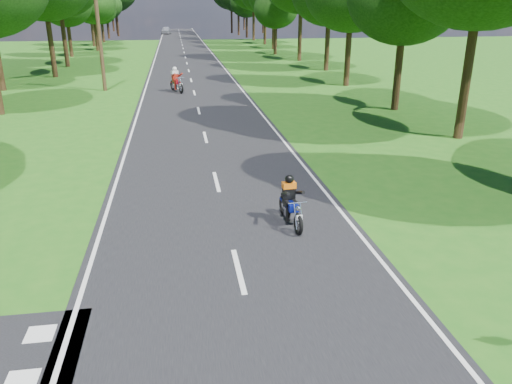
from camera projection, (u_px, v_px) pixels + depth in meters
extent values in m
plane|color=#1F5D15|center=(252.00, 325.00, 9.22)|extent=(160.00, 160.00, 0.00)
cube|color=black|center=(185.00, 57.00, 55.43)|extent=(7.00, 140.00, 0.02)
cube|color=silver|center=(239.00, 270.00, 11.06)|extent=(0.12, 2.00, 0.01)
cube|color=silver|center=(216.00, 182.00, 16.61)|extent=(0.12, 2.00, 0.01)
cube|color=silver|center=(205.00, 137.00, 22.15)|extent=(0.12, 2.00, 0.01)
cube|color=silver|center=(199.00, 110.00, 27.70)|extent=(0.12, 2.00, 0.01)
cube|color=silver|center=(194.00, 93.00, 33.24)|extent=(0.12, 2.00, 0.01)
cube|color=silver|center=(191.00, 80.00, 38.79)|extent=(0.12, 2.00, 0.01)
cube|color=silver|center=(189.00, 71.00, 44.33)|extent=(0.12, 2.00, 0.01)
cube|color=silver|center=(187.00, 63.00, 49.88)|extent=(0.12, 2.00, 0.01)
cube|color=silver|center=(185.00, 57.00, 55.42)|extent=(0.12, 2.00, 0.01)
cube|color=silver|center=(184.00, 52.00, 60.97)|extent=(0.12, 2.00, 0.01)
cube|color=silver|center=(183.00, 48.00, 66.51)|extent=(0.12, 2.00, 0.01)
cube|color=silver|center=(182.00, 45.00, 72.06)|extent=(0.12, 2.00, 0.01)
cube|color=silver|center=(182.00, 42.00, 77.60)|extent=(0.12, 2.00, 0.01)
cube|color=silver|center=(181.00, 40.00, 83.15)|extent=(0.12, 2.00, 0.01)
cube|color=silver|center=(180.00, 37.00, 88.69)|extent=(0.12, 2.00, 0.01)
cube|color=silver|center=(180.00, 35.00, 94.24)|extent=(0.12, 2.00, 0.01)
cube|color=silver|center=(179.00, 34.00, 99.78)|extent=(0.12, 2.00, 0.01)
cube|color=silver|center=(179.00, 32.00, 105.33)|extent=(0.12, 2.00, 0.01)
cube|color=silver|center=(179.00, 31.00, 110.87)|extent=(0.12, 2.00, 0.01)
cube|color=silver|center=(178.00, 29.00, 116.42)|extent=(0.12, 2.00, 0.01)
cube|color=silver|center=(155.00, 58.00, 54.94)|extent=(0.10, 140.00, 0.01)
cube|color=silver|center=(215.00, 57.00, 55.90)|extent=(0.10, 140.00, 0.01)
cube|color=silver|center=(22.00, 380.00, 7.83)|extent=(0.50, 0.50, 0.01)
cube|color=silver|center=(40.00, 334.00, 8.94)|extent=(0.50, 0.50, 0.01)
cylinder|color=black|center=(52.00, 50.00, 39.78)|extent=(0.40, 0.40, 4.32)
cylinder|color=black|center=(65.00, 42.00, 46.63)|extent=(0.40, 0.40, 4.40)
cylinder|color=black|center=(70.00, 42.00, 55.59)|extent=(0.40, 0.40, 3.20)
ellipsoid|color=black|center=(65.00, 4.00, 54.20)|extent=(5.60, 5.60, 4.76)
cylinder|color=black|center=(97.00, 38.00, 62.68)|extent=(0.40, 0.40, 3.22)
ellipsoid|color=black|center=(93.00, 4.00, 61.28)|extent=(5.64, 5.64, 4.79)
cylinder|color=black|center=(93.00, 33.00, 69.56)|extent=(0.40, 0.40, 3.61)
cylinder|color=black|center=(103.00, 33.00, 77.01)|extent=(0.40, 0.40, 2.67)
ellipsoid|color=black|center=(101.00, 11.00, 75.85)|extent=(4.67, 4.67, 3.97)
ellipsoid|color=black|center=(100.00, 2.00, 75.39)|extent=(4.00, 4.00, 3.40)
cylinder|color=black|center=(108.00, 29.00, 85.36)|extent=(0.40, 0.40, 3.09)
ellipsoid|color=black|center=(106.00, 6.00, 84.02)|extent=(5.40, 5.40, 4.59)
cylinder|color=black|center=(117.00, 23.00, 91.28)|extent=(0.40, 0.40, 4.48)
cylinder|color=black|center=(117.00, 23.00, 99.49)|extent=(0.40, 0.40, 4.09)
cylinder|color=black|center=(465.00, 86.00, 21.30)|extent=(0.40, 0.40, 4.56)
cylinder|color=black|center=(397.00, 78.00, 27.47)|extent=(0.40, 0.40, 3.49)
cylinder|color=black|center=(348.00, 60.00, 35.67)|extent=(0.40, 0.40, 3.69)
cylinder|color=black|center=(327.00, 49.00, 43.99)|extent=(0.40, 0.40, 3.74)
cylinder|color=black|center=(300.00, 38.00, 51.44)|extent=(0.40, 0.40, 4.64)
cylinder|color=black|center=(275.00, 42.00, 58.23)|extent=(0.40, 0.40, 2.91)
ellipsoid|color=black|center=(276.00, 9.00, 56.96)|extent=(5.09, 5.09, 4.33)
cylinder|color=black|center=(274.00, 34.00, 65.14)|extent=(0.40, 0.40, 3.88)
cylinder|color=black|center=(265.00, 29.00, 72.97)|extent=(0.40, 0.40, 4.18)
cylinder|color=black|center=(254.00, 25.00, 81.13)|extent=(0.40, 0.40, 4.63)
cylinder|color=black|center=(247.00, 28.00, 88.07)|extent=(0.40, 0.40, 3.36)
ellipsoid|color=black|center=(247.00, 3.00, 86.61)|extent=(5.88, 5.88, 5.00)
cylinder|color=black|center=(239.00, 24.00, 94.54)|extent=(0.40, 0.40, 4.09)
cylinder|color=black|center=(232.00, 22.00, 101.57)|extent=(0.40, 0.40, 4.48)
cylinder|color=black|center=(113.00, 22.00, 108.16)|extent=(0.40, 0.40, 3.84)
cylinder|color=black|center=(244.00, 20.00, 114.18)|extent=(0.40, 0.40, 4.16)
cylinder|color=black|center=(94.00, 26.00, 94.06)|extent=(0.40, 0.40, 3.52)
ellipsoid|color=black|center=(91.00, 1.00, 92.53)|extent=(6.16, 6.16, 5.24)
cylinder|color=black|center=(263.00, 22.00, 101.48)|extent=(0.40, 0.40, 4.48)
cylinder|color=#382616|center=(99.00, 29.00, 32.81)|extent=(0.26, 0.26, 8.00)
imported|color=silver|center=(166.00, 30.00, 98.29)|extent=(2.10, 4.38, 1.44)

